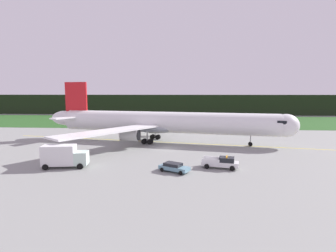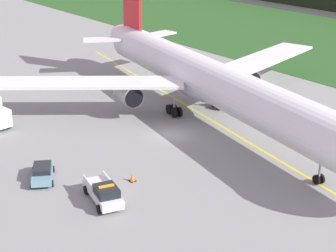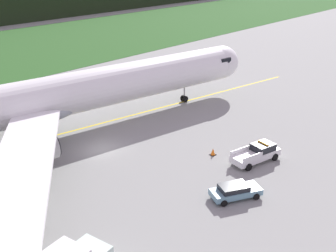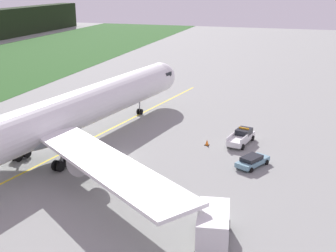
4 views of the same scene
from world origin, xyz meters
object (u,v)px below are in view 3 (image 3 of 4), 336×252
ops_pickup_truck (257,153)px  staff_car (235,191)px  airliner (49,99)px  apron_cone (213,152)px

ops_pickup_truck → staff_car: bearing=-162.5°
airliner → apron_cone: (8.95, -16.64, -4.25)m
staff_car → apron_cone: (5.20, 6.41, -0.33)m
ops_pickup_truck → staff_car: 7.55m
airliner → staff_car: bearing=-80.8°
airliner → ops_pickup_truck: size_ratio=10.06×
staff_car → airliner: bearing=99.2°
airliner → apron_cone: size_ratio=76.38×
ops_pickup_truck → airliner: bearing=117.8°
staff_car → apron_cone: staff_car is taller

